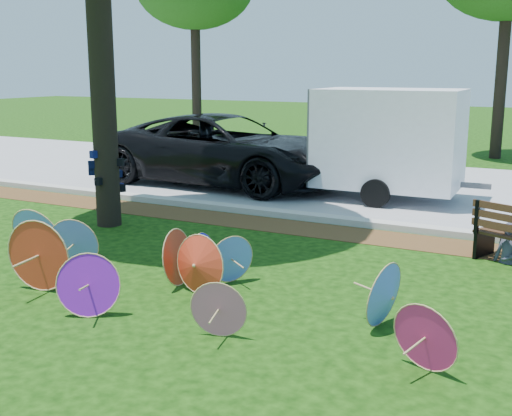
% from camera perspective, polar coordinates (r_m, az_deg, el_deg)
% --- Properties ---
extents(ground, '(90.00, 90.00, 0.00)m').
position_cam_1_polar(ground, '(7.83, -10.11, -8.89)').
color(ground, black).
rests_on(ground, ground).
extents(mulch_strip, '(90.00, 1.00, 0.01)m').
position_cam_1_polar(mulch_strip, '(11.55, 3.46, -1.74)').
color(mulch_strip, '#472D16').
rests_on(mulch_strip, ground).
extents(curb, '(90.00, 0.30, 0.12)m').
position_cam_1_polar(curb, '(12.16, 4.79, -0.78)').
color(curb, '#B7B5AD').
rests_on(curb, ground).
extents(street, '(90.00, 8.00, 0.01)m').
position_cam_1_polar(street, '(16.02, 10.48, 2.03)').
color(street, gray).
rests_on(street, ground).
extents(parasol_pile, '(6.88, 2.62, 0.95)m').
position_cam_1_polar(parasol_pile, '(8.33, -9.83, -4.74)').
color(parasol_pile, '#5A82ED').
rests_on(parasol_pile, ground).
extents(black_van, '(6.30, 3.18, 1.71)m').
position_cam_1_polar(black_van, '(15.74, -2.78, 5.18)').
color(black_van, black).
rests_on(black_van, ground).
extents(cargo_trailer, '(3.02, 1.96, 2.68)m').
position_cam_1_polar(cargo_trailer, '(14.11, 11.76, 6.09)').
color(cargo_trailer, white).
rests_on(cargo_trailer, ground).
extents(person_left, '(0.51, 0.42, 1.18)m').
position_cam_1_polar(person_left, '(10.02, 21.70, -1.34)').
color(person_left, '#3D3F53').
rests_on(person_left, ground).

